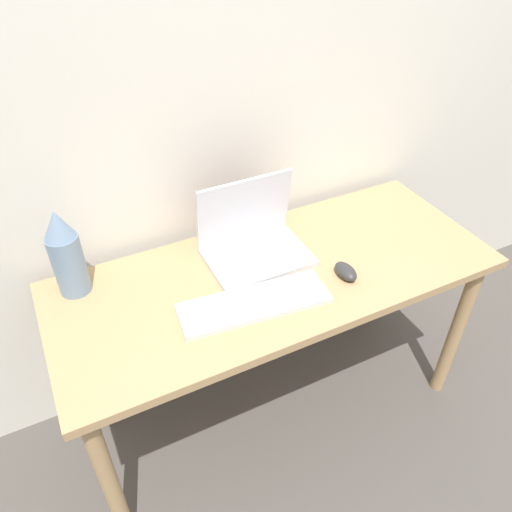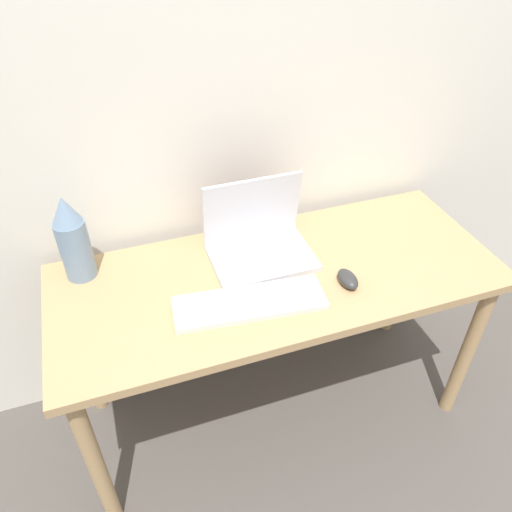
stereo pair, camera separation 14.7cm
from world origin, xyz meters
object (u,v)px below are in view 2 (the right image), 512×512
Objects in this scene: keyboard at (250,303)px; mouse at (348,279)px; vase at (73,239)px; laptop at (258,240)px.

keyboard is 0.31m from mouse.
vase reaches higher than mouse.
keyboard is 0.56m from vase.
keyboard is (-0.10, -0.22, -0.04)m from laptop.
laptop is 1.14× the size of vase.
vase is at bearing 171.66° from laptop.
mouse is 0.33× the size of vase.
mouse is (0.31, -0.01, 0.01)m from keyboard.
laptop is 3.50× the size of mouse.
keyboard is 4.93× the size of mouse.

